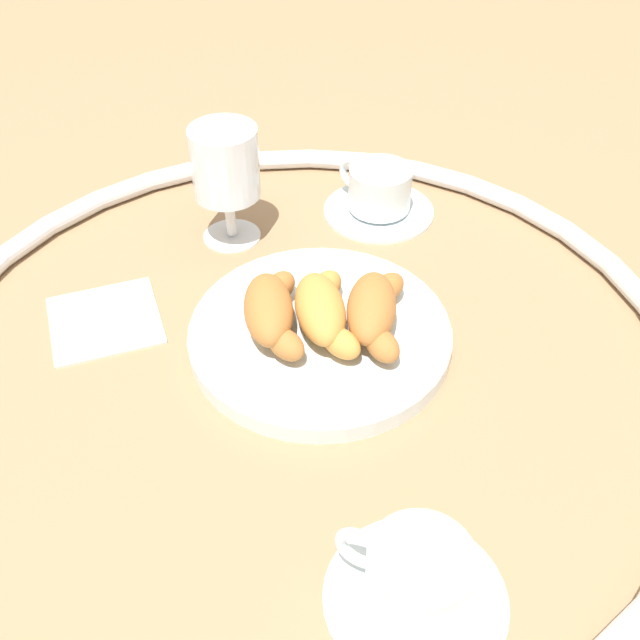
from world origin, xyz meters
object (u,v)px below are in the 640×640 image
object	(u,v)px
croissant_small	(323,310)
croissant_extra	(375,310)
juice_glass_left	(226,169)
pastry_plate	(320,333)
folded_napkin	(105,319)
croissant_large	(272,310)
coffee_cup_near	(379,194)
coffee_cup_far	(416,581)

from	to	relation	value
croissant_small	croissant_extra	size ratio (longest dim) A/B	0.99
juice_glass_left	pastry_plate	bearing A→B (deg)	30.91
pastry_plate	folded_napkin	size ratio (longest dim) A/B	2.38
juice_glass_left	folded_napkin	bearing A→B (deg)	-37.26
croissant_large	folded_napkin	bearing A→B (deg)	-99.20
croissant_small	juice_glass_left	distance (m)	0.22
croissant_small	folded_napkin	xyz separation A→B (m)	(-0.03, -0.23, -0.04)
pastry_plate	coffee_cup_near	distance (m)	0.25
croissant_small	coffee_cup_near	world-z (taller)	croissant_small
croissant_large	juice_glass_left	bearing A→B (deg)	-161.41
croissant_large	coffee_cup_far	world-z (taller)	croissant_large
coffee_cup_near	coffee_cup_far	size ratio (longest dim) A/B	1.00
croissant_large	folded_napkin	xyz separation A→B (m)	(-0.03, -0.18, -0.04)
pastry_plate	croissant_large	bearing A→B (deg)	-88.29
pastry_plate	croissant_large	xyz separation A→B (m)	(0.00, -0.05, 0.03)
croissant_large	croissant_extra	bearing A→B (deg)	91.66
croissant_extra	folded_napkin	size ratio (longest dim) A/B	1.24
croissant_extra	juice_glass_left	world-z (taller)	juice_glass_left
croissant_extra	pastry_plate	bearing A→B (deg)	-88.39
croissant_small	folded_napkin	bearing A→B (deg)	-96.72
pastry_plate	croissant_large	size ratio (longest dim) A/B	1.93
croissant_large	croissant_extra	world-z (taller)	same
croissant_large	coffee_cup_near	xyz separation A→B (m)	(-0.24, 0.11, -0.02)
coffee_cup_far	folded_napkin	size ratio (longest dim) A/B	1.24
croissant_large	folded_napkin	distance (m)	0.18
coffee_cup_near	juice_glass_left	xyz separation A→B (m)	(0.06, -0.18, 0.07)
croissant_small	coffee_cup_far	distance (m)	0.28
pastry_plate	juice_glass_left	distance (m)	0.22
croissant_large	folded_napkin	size ratio (longest dim) A/B	1.24
pastry_plate	coffee_cup_far	size ratio (longest dim) A/B	1.93
juice_glass_left	croissant_large	bearing A→B (deg)	18.59
croissant_small	coffee_cup_near	bearing A→B (deg)	164.67
croissant_small	coffee_cup_far	world-z (taller)	croissant_small
pastry_plate	croissant_small	xyz separation A→B (m)	(-0.00, 0.00, 0.03)
juice_glass_left	coffee_cup_far	bearing A→B (deg)	21.80
croissant_small	coffee_cup_far	size ratio (longest dim) A/B	0.99
croissant_extra	folded_napkin	bearing A→B (deg)	-95.32
folded_napkin	juice_glass_left	bearing A→B (deg)	142.74
pastry_plate	croissant_small	world-z (taller)	croissant_small
croissant_small	folded_napkin	distance (m)	0.23
croissant_large	croissant_small	xyz separation A→B (m)	(-0.00, 0.05, 0.00)
pastry_plate	folded_napkin	xyz separation A→B (m)	(-0.03, -0.22, -0.01)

